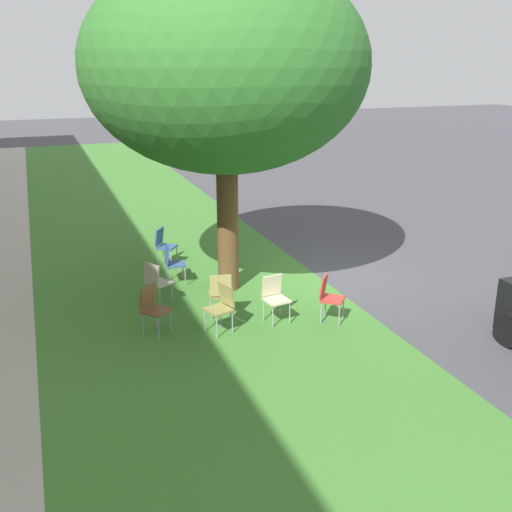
{
  "coord_description": "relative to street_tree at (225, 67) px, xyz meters",
  "views": [
    {
      "loc": [
        -11.16,
        5.91,
        4.67
      ],
      "look_at": [
        -0.48,
        1.91,
        0.88
      ],
      "focal_mm": 42.07,
      "sensor_mm": 36.0,
      "label": 1
    }
  ],
  "objects": [
    {
      "name": "grass_verge",
      "position": [
        -0.18,
        0.91,
        -4.49
      ],
      "size": [
        48.0,
        6.0,
        0.01
      ],
      "primitive_type": "cube",
      "color": "#3D752D",
      "rests_on": "ground"
    },
    {
      "name": "chair_6",
      "position": [
        -1.37,
        0.6,
        -3.98
      ],
      "size": [
        0.5,
        0.5,
        0.88
      ],
      "color": "olive",
      "rests_on": "ground"
    },
    {
      "name": "chair_7",
      "position": [
        -1.97,
        0.76,
        -3.98
      ],
      "size": [
        0.53,
        0.53,
        0.88
      ],
      "color": "olive",
      "rests_on": "ground"
    },
    {
      "name": "ground",
      "position": [
        -0.18,
        -2.29,
        -4.5
      ],
      "size": [
        80.0,
        80.0,
        0.0
      ],
      "primitive_type": "plane",
      "color": "#424247"
    },
    {
      "name": "chair_4",
      "position": [
        -1.61,
        1.92,
        -3.98
      ],
      "size": [
        0.59,
        0.59,
        0.88
      ],
      "color": "brown",
      "rests_on": "ground"
    },
    {
      "name": "chair_0",
      "position": [
        -1.89,
        -0.28,
        -3.98
      ],
      "size": [
        0.48,
        0.47,
        0.88
      ],
      "color": "beige",
      "rests_on": "ground"
    },
    {
      "name": "chair_5",
      "position": [
        0.67,
        1.05,
        -3.98
      ],
      "size": [
        0.46,
        0.46,
        0.88
      ],
      "color": "#335184",
      "rests_on": "ground"
    },
    {
      "name": "street_tree",
      "position": [
        0.0,
        0.0,
        0.0
      ],
      "size": [
        5.47,
        5.47,
        6.54
      ],
      "color": "brown",
      "rests_on": "ground"
    },
    {
      "name": "chair_1",
      "position": [
        -0.36,
        1.61,
        -3.98
      ],
      "size": [
        0.57,
        0.57,
        0.88
      ],
      "color": "#ADA393",
      "rests_on": "ground"
    },
    {
      "name": "chair_3",
      "position": [
        -2.23,
        -1.22,
        -3.98
      ],
      "size": [
        0.58,
        0.59,
        0.88
      ],
      "color": "#B7332D",
      "rests_on": "ground"
    },
    {
      "name": "chair_2",
      "position": [
        1.98,
        0.95,
        -3.98
      ],
      "size": [
        0.58,
        0.58,
        0.88
      ],
      "color": "#335184",
      "rests_on": "ground"
    }
  ]
}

